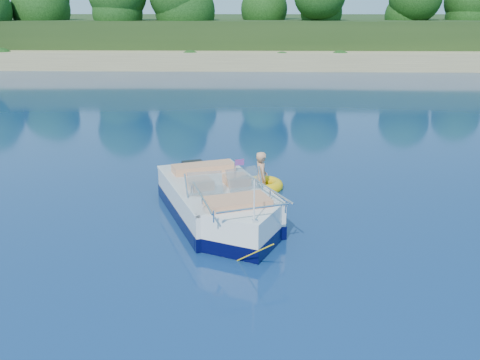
{
  "coord_description": "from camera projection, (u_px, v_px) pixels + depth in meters",
  "views": [
    {
      "loc": [
        -0.31,
        -11.45,
        5.14
      ],
      "look_at": [
        -0.74,
        1.81,
        0.85
      ],
      "focal_mm": 40.0,
      "sensor_mm": 36.0,
      "label": 1
    }
  ],
  "objects": [
    {
      "name": "boy",
      "position": [
        261.0,
        188.0,
        15.98
      ],
      "size": [
        0.63,
        0.97,
        1.76
      ],
      "primitive_type": "imported",
      "rotation": [
        0.0,
        -0.17,
        1.85
      ],
      "color": "tan",
      "rests_on": "ground"
    },
    {
      "name": "shoreline",
      "position": [
        260.0,
        40.0,
        72.81
      ],
      "size": [
        170.0,
        59.0,
        6.0
      ],
      "color": "#938255",
      "rests_on": "ground"
    },
    {
      "name": "tow_tube",
      "position": [
        262.0,
        185.0,
        15.94
      ],
      "size": [
        1.57,
        1.57,
        0.33
      ],
      "rotation": [
        0.0,
        0.0,
        -0.3
      ],
      "color": "yellow",
      "rests_on": "ground"
    },
    {
      "name": "treeline",
      "position": [
        262.0,
        3.0,
        49.76
      ],
      "size": [
        150.0,
        7.12,
        8.19
      ],
      "color": "#321C10",
      "rests_on": "ground"
    },
    {
      "name": "ground",
      "position": [
        269.0,
        239.0,
        12.46
      ],
      "size": [
        160.0,
        160.0,
        0.0
      ],
      "primitive_type": "plane",
      "color": "#0A2346",
      "rests_on": "ground"
    },
    {
      "name": "motorboat",
      "position": [
        220.0,
        206.0,
        13.38
      ],
      "size": [
        3.56,
        5.77,
        2.03
      ],
      "rotation": [
        0.0,
        0.0,
        0.38
      ],
      "color": "white",
      "rests_on": "ground"
    }
  ]
}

